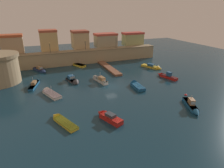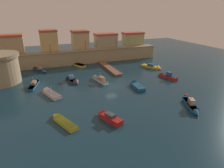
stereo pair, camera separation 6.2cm
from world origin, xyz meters
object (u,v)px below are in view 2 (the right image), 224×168
moored_boat_3 (49,92)px  mooring_buoy_0 (186,95)px  moored_boat_6 (61,120)px  moored_boat_10 (35,83)px  moored_boat_8 (108,117)px  moored_boat_5 (40,70)px  moored_boat_1 (99,79)px  quay_lamp_2 (116,40)px  quay_lamp_1 (85,43)px  moored_boat_9 (78,65)px  moored_boat_0 (74,81)px  moored_boat_11 (136,85)px  quay_lamp_0 (50,46)px  moored_boat_4 (192,106)px  moored_boat_7 (153,67)px  moored_boat_2 (166,76)px

moored_boat_3 → mooring_buoy_0: (27.06, -11.64, -0.30)m
moored_boat_6 → moored_boat_10: size_ratio=0.90×
moored_boat_8 → moored_boat_5: bearing=-6.7°
moored_boat_1 → moored_boat_8: 18.46m
quay_lamp_2 → moored_boat_10: 32.83m
quay_lamp_1 → moored_boat_8: 37.92m
moored_boat_6 → moored_boat_8: moored_boat_8 is taller
quay_lamp_2 → moored_boat_8: bearing=-114.9°
moored_boat_1 → moored_boat_10: bearing=66.9°
moored_boat_1 → moored_boat_9: size_ratio=1.20×
moored_boat_0 → mooring_buoy_0: bearing=37.6°
moored_boat_11 → mooring_buoy_0: size_ratio=11.65×
moored_boat_1 → mooring_buoy_0: 20.91m
quay_lamp_1 → moored_boat_9: quay_lamp_1 is taller
quay_lamp_2 → moored_boat_11: 27.16m
quay_lamp_0 → moored_boat_4: 44.96m
quay_lamp_0 → moored_boat_1: bearing=-62.6°
moored_boat_7 → moored_boat_11: moored_boat_7 is taller
quay_lamp_1 → moored_boat_5: bearing=-163.6°
moored_boat_9 → moored_boat_5: bearing=74.2°
quay_lamp_1 → moored_boat_9: size_ratio=0.57×
moored_boat_5 → moored_boat_10: bearing=-34.0°
mooring_buoy_0 → quay_lamp_0: bearing=125.5°
moored_boat_2 → mooring_buoy_0: size_ratio=12.33×
moored_boat_0 → moored_boat_5: (-7.35, 12.80, 0.07)m
quay_lamp_2 → moored_boat_9: size_ratio=0.65×
moored_boat_4 → moored_boat_5: 42.76m
moored_boat_11 → quay_lamp_1: bearing=15.4°
moored_boat_0 → moored_boat_9: (4.25, 14.70, -0.04)m
quay_lamp_1 → moored_boat_1: size_ratio=0.47×
moored_boat_1 → mooring_buoy_0: (14.46, -15.10, -0.53)m
moored_boat_3 → moored_boat_10: moored_boat_10 is taller
moored_boat_1 → moored_boat_9: bearing=-4.2°
moored_boat_7 → quay_lamp_2: bearing=-179.2°
moored_boat_0 → moored_boat_6: size_ratio=0.89×
quay_lamp_2 → moored_boat_8: size_ratio=0.68×
moored_boat_2 → moored_boat_4: moored_boat_4 is taller
moored_boat_3 → moored_boat_6: 12.33m
quay_lamp_2 → moored_boat_5: (-26.30, -4.46, -6.51)m
moored_boat_2 → quay_lamp_2: bearing=-3.7°
moored_boat_1 → moored_boat_8: bearing=154.8°
moored_boat_6 → moored_boat_7: (31.09, 20.64, 0.15)m
moored_boat_0 → quay_lamp_0: bearing=178.4°
quay_lamp_0 → moored_boat_8: (5.40, -36.93, -6.07)m
moored_boat_3 → moored_boat_9: (10.58, 19.90, 0.06)m
moored_boat_5 → moored_boat_2: bearing=33.7°
moored_boat_10 → moored_boat_3: bearing=-141.4°
moored_boat_1 → moored_boat_6: moored_boat_1 is taller
quay_lamp_2 → moored_boat_3: (-25.29, -22.46, -6.68)m
quay_lamp_0 → moored_boat_3: quay_lamp_0 is taller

